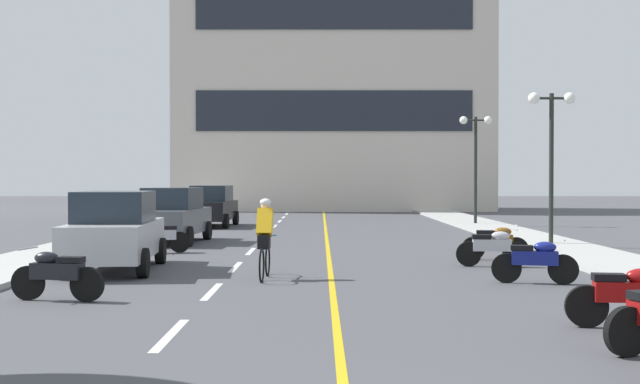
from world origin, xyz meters
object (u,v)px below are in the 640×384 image
at_px(motorcycle_3, 55,274).
at_px(motorcycle_7, 158,236).
at_px(parked_car_mid, 171,215).
at_px(motorcycle_6, 494,242).
at_px(street_lamp_far, 474,144).
at_px(motorcycle_4, 534,260).
at_px(cyclist_rider, 263,237).
at_px(motorcycle_2, 627,295).
at_px(parked_car_far, 210,206).
at_px(street_lamp_mid, 550,132).
at_px(motorcycle_5, 491,247).
at_px(parked_car_near, 113,231).

distance_m(motorcycle_3, motorcycle_7, 8.63).
distance_m(parked_car_mid, motorcycle_7, 3.58).
bearing_deg(motorcycle_6, street_lamp_far, 80.53).
xyz_separation_m(motorcycle_4, motorcycle_7, (-8.88, 6.43, 0.00)).
height_order(motorcycle_3, motorcycle_7, same).
bearing_deg(cyclist_rider, motorcycle_2, -44.48).
distance_m(parked_car_far, motorcycle_7, 12.23).
relative_size(parked_car_far, cyclist_rider, 2.41).
bearing_deg(parked_car_mid, street_lamp_far, 38.09).
bearing_deg(motorcycle_3, street_lamp_far, 61.74).
bearing_deg(parked_car_far, street_lamp_far, 3.02).
xyz_separation_m(parked_car_mid, motorcycle_7, (0.30, -3.54, -0.44)).
height_order(street_lamp_mid, motorcycle_5, street_lamp_mid).
bearing_deg(parked_car_far, motorcycle_3, -89.28).
xyz_separation_m(street_lamp_far, motorcycle_5, (-2.88, -16.27, -3.20)).
xyz_separation_m(street_lamp_far, motorcycle_2, (-2.68, -23.90, -3.20)).
xyz_separation_m(street_lamp_far, motorcycle_6, (-2.46, -14.75, -3.20)).
xyz_separation_m(motorcycle_3, motorcycle_4, (8.85, 2.20, 0.00)).
relative_size(street_lamp_mid, cyclist_rider, 2.64).
bearing_deg(motorcycle_6, motorcycle_4, -92.94).
relative_size(motorcycle_5, motorcycle_6, 1.00).
xyz_separation_m(motorcycle_4, motorcycle_5, (-0.19, 3.00, 0.00)).
bearing_deg(parked_car_mid, parked_car_far, 89.58).
bearing_deg(street_lamp_far, motorcycle_6, -99.47).
xyz_separation_m(parked_car_near, motorcycle_2, (9.04, -6.88, -0.44)).
bearing_deg(motorcycle_3, parked_car_near, 92.35).
bearing_deg(motorcycle_7, parked_car_near, -92.10).
bearing_deg(cyclist_rider, parked_car_far, 101.47).
bearing_deg(motorcycle_4, street_lamp_far, 82.05).
height_order(parked_car_mid, motorcycle_6, parked_car_mid).
height_order(parked_car_near, cyclist_rider, parked_car_near).
bearing_deg(parked_car_near, motorcycle_5, 4.84).
height_order(motorcycle_4, cyclist_rider, cyclist_rider).
bearing_deg(street_lamp_far, motorcycle_4, -97.95).
bearing_deg(street_lamp_mid, motorcycle_2, -102.27).
relative_size(street_lamp_far, motorcycle_5, 2.83).
bearing_deg(motorcycle_7, cyclist_rider, -59.08).
xyz_separation_m(parked_car_mid, motorcycle_3, (0.33, -12.17, -0.44)).
bearing_deg(motorcycle_5, motorcycle_4, -86.42).
bearing_deg(motorcycle_2, parked_car_near, 142.72).
bearing_deg(parked_car_mid, motorcycle_5, -37.78).
xyz_separation_m(motorcycle_2, motorcycle_7, (-8.89, 11.06, 0.00)).
height_order(parked_car_mid, motorcycle_4, parked_car_mid).
bearing_deg(parked_car_near, street_lamp_mid, 27.58).
bearing_deg(motorcycle_3, cyclist_rider, 41.28).
height_order(parked_car_far, motorcycle_5, parked_car_far).
xyz_separation_m(parked_car_far, cyclist_rider, (3.63, -17.89, -0.03)).
relative_size(motorcycle_2, motorcycle_3, 1.00).
bearing_deg(street_lamp_far, street_lamp_mid, -89.14).
height_order(parked_car_far, motorcycle_6, parked_car_far).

